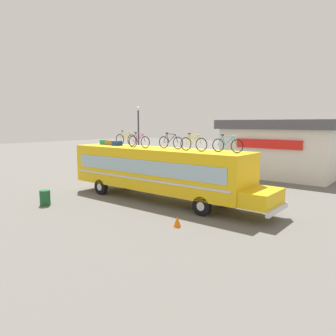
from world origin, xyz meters
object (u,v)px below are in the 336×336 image
object	(u,v)px
trash_bin	(45,198)
street_lamp	(138,133)
luggage_bag_3	(117,143)
traffic_cone	(177,222)
luggage_bag_2	(111,143)
bus	(159,169)
rooftop_bicycle_2	(139,141)
rooftop_bicycle_4	(193,144)
rooftop_bicycle_3	(171,142)
rooftop_bicycle_1	(126,139)
rooftop_bicycle_5	(227,145)
luggage_bag_1	(105,142)

from	to	relation	value
trash_bin	street_lamp	bearing A→B (deg)	108.24
luggage_bag_3	street_lamp	distance (m)	7.72
traffic_cone	luggage_bag_2	bearing A→B (deg)	157.17
bus	rooftop_bicycle_2	bearing A→B (deg)	-161.43
luggage_bag_2	street_lamp	xyz separation A→B (m)	(-3.53, 6.34, 0.40)
luggage_bag_2	rooftop_bicycle_4	world-z (taller)	rooftop_bicycle_4
bus	rooftop_bicycle_3	distance (m)	1.77
rooftop_bicycle_4	street_lamp	distance (m)	12.37
luggage_bag_3	rooftop_bicycle_3	size ratio (longest dim) A/B	0.31
rooftop_bicycle_1	rooftop_bicycle_3	xyz separation A→B (m)	(3.72, -0.06, -0.02)
luggage_bag_3	rooftop_bicycle_2	size ratio (longest dim) A/B	0.32
rooftop_bicycle_1	rooftop_bicycle_5	distance (m)	7.37
luggage_bag_1	traffic_cone	world-z (taller)	luggage_bag_1
bus	street_lamp	bearing A→B (deg)	140.36
rooftop_bicycle_5	street_lamp	xyz separation A→B (m)	(-12.18, 6.32, 0.17)
bus	rooftop_bicycle_5	distance (m)	4.63
luggage_bag_1	rooftop_bicycle_4	distance (m)	7.60
rooftop_bicycle_3	trash_bin	distance (m)	7.63
bus	trash_bin	distance (m)	6.51
bus	trash_bin	bearing A→B (deg)	-130.21
luggage_bag_1	street_lamp	distance (m)	6.86
rooftop_bicycle_2	rooftop_bicycle_4	xyz separation A→B (m)	(3.73, 0.20, 0.00)
bus	luggage_bag_3	bearing A→B (deg)	178.96
luggage_bag_2	rooftop_bicycle_1	world-z (taller)	rooftop_bicycle_1
rooftop_bicycle_1	traffic_cone	distance (m)	8.38
street_lamp	rooftop_bicycle_4	bearing A→B (deg)	-32.74
rooftop_bicycle_2	rooftop_bicycle_1	bearing A→B (deg)	159.22
bus	luggage_bag_3	world-z (taller)	luggage_bag_3
luggage_bag_3	trash_bin	world-z (taller)	luggage_bag_3
luggage_bag_1	luggage_bag_2	distance (m)	0.72
bus	trash_bin	xyz separation A→B (m)	(-4.10, -4.85, -1.41)
luggage_bag_2	rooftop_bicycle_1	size ratio (longest dim) A/B	0.41
rooftop_bicycle_1	rooftop_bicycle_4	xyz separation A→B (m)	(5.59, -0.50, -0.02)
luggage_bag_1	street_lamp	world-z (taller)	street_lamp
luggage_bag_2	traffic_cone	distance (m)	9.32
rooftop_bicycle_1	traffic_cone	size ratio (longest dim) A/B	3.89
luggage_bag_2	street_lamp	bearing A→B (deg)	119.13
trash_bin	luggage_bag_3	bearing A→B (deg)	84.00
rooftop_bicycle_1	traffic_cone	xyz separation A→B (m)	(6.86, -3.58, -3.22)
rooftop_bicycle_3	rooftop_bicycle_2	bearing A→B (deg)	-160.93
luggage_bag_1	rooftop_bicycle_1	xyz separation A→B (m)	(2.00, 0.06, 0.25)
rooftop_bicycle_5	luggage_bag_2	bearing A→B (deg)	-179.90
rooftop_bicycle_1	street_lamp	bearing A→B (deg)	127.89
bus	rooftop_bicycle_3	world-z (taller)	rooftop_bicycle_3
rooftop_bicycle_1	rooftop_bicycle_4	distance (m)	5.61
traffic_cone	luggage_bag_3	bearing A→B (deg)	155.79
luggage_bag_1	luggage_bag_2	xyz separation A→B (m)	(0.71, -0.09, -0.01)
bus	rooftop_bicycle_1	bearing A→B (deg)	174.18
rooftop_bicycle_5	trash_bin	world-z (taller)	rooftop_bicycle_5
rooftop_bicycle_2	rooftop_bicycle_5	bearing A→B (deg)	5.87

